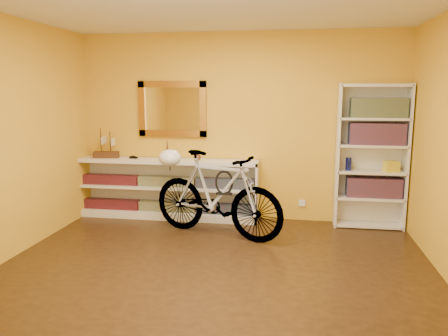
% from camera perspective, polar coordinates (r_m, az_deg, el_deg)
% --- Properties ---
extents(floor, '(4.50, 4.00, 0.01)m').
position_cam_1_polar(floor, '(4.54, -1.47, -13.52)').
color(floor, black).
rests_on(floor, ground).
extents(ceiling, '(4.50, 4.00, 0.01)m').
position_cam_1_polar(ceiling, '(4.24, -1.64, 20.87)').
color(ceiling, silver).
rests_on(ceiling, ground).
extents(back_wall, '(4.50, 0.01, 2.60)m').
position_cam_1_polar(back_wall, '(6.16, 1.97, 5.31)').
color(back_wall, gold).
rests_on(back_wall, ground).
extents(gilt_mirror, '(0.98, 0.06, 0.78)m').
position_cam_1_polar(gilt_mirror, '(6.30, -6.74, 7.63)').
color(gilt_mirror, '#925E1A').
rests_on(gilt_mirror, back_wall).
extents(wall_socket, '(0.09, 0.02, 0.09)m').
position_cam_1_polar(wall_socket, '(6.27, 10.10, -4.51)').
color(wall_socket, silver).
rests_on(wall_socket, back_wall).
extents(console_unit, '(2.60, 0.35, 0.85)m').
position_cam_1_polar(console_unit, '(6.32, -7.36, -2.68)').
color(console_unit, silver).
rests_on(console_unit, floor).
extents(cd_row_lower, '(2.50, 0.13, 0.14)m').
position_cam_1_polar(cd_row_lower, '(6.36, -7.36, -4.96)').
color(cd_row_lower, black).
rests_on(cd_row_lower, console_unit).
extents(cd_row_upper, '(2.50, 0.13, 0.14)m').
position_cam_1_polar(cd_row_upper, '(6.28, -7.44, -1.74)').
color(cd_row_upper, navy).
rests_on(cd_row_upper, console_unit).
extents(model_ship, '(0.37, 0.19, 0.42)m').
position_cam_1_polar(model_ship, '(6.53, -15.13, 3.14)').
color(model_ship, '#3A2010').
rests_on(model_ship, console_unit).
extents(toy_car, '(0.00, 0.00, 0.00)m').
position_cam_1_polar(toy_car, '(6.40, -11.66, 1.23)').
color(toy_car, black).
rests_on(toy_car, console_unit).
extents(bronze_ornament, '(0.05, 0.05, 0.31)m').
position_cam_1_polar(bronze_ornament, '(6.21, -7.38, 2.54)').
color(bronze_ornament, brown).
rests_on(bronze_ornament, console_unit).
extents(decorative_orb, '(0.08, 0.08, 0.08)m').
position_cam_1_polar(decorative_orb, '(6.12, -3.41, 1.41)').
color(decorative_orb, brown).
rests_on(decorative_orb, console_unit).
extents(bookcase, '(0.90, 0.30, 1.90)m').
position_cam_1_polar(bookcase, '(6.07, 18.60, 1.39)').
color(bookcase, silver).
rests_on(bookcase, floor).
extents(book_row_a, '(0.70, 0.22, 0.26)m').
position_cam_1_polar(book_row_a, '(6.15, 18.85, -2.36)').
color(book_row_a, maroon).
rests_on(book_row_a, bookcase).
extents(book_row_b, '(0.70, 0.22, 0.28)m').
position_cam_1_polar(book_row_b, '(6.04, 19.23, 4.23)').
color(book_row_b, maroon).
rests_on(book_row_b, bookcase).
extents(book_row_c, '(0.70, 0.22, 0.25)m').
position_cam_1_polar(book_row_c, '(6.02, 19.41, 7.40)').
color(book_row_c, navy).
rests_on(book_row_c, bookcase).
extents(travel_mug, '(0.08, 0.08, 0.17)m').
position_cam_1_polar(travel_mug, '(6.02, 15.87, 0.51)').
color(travel_mug, '#151E94').
rests_on(travel_mug, bookcase).
extents(red_tin, '(0.17, 0.17, 0.17)m').
position_cam_1_polar(red_tin, '(6.01, 16.98, 7.17)').
color(red_tin, maroon).
rests_on(red_tin, bookcase).
extents(yellow_bag, '(0.21, 0.17, 0.14)m').
position_cam_1_polar(yellow_bag, '(6.09, 20.92, 0.19)').
color(yellow_bag, yellow).
rests_on(yellow_bag, bookcase).
extents(bicycle, '(1.05, 1.88, 1.07)m').
position_cam_1_polar(bicycle, '(5.46, -0.98, -3.43)').
color(bicycle, silver).
rests_on(bicycle, floor).
extents(helmet, '(0.29, 0.28, 0.22)m').
position_cam_1_polar(helmet, '(5.75, -7.06, 1.34)').
color(helmet, white).
rests_on(helmet, bicycle).
extents(u_lock, '(0.23, 0.02, 0.23)m').
position_cam_1_polar(u_lock, '(5.37, 0.02, -1.89)').
color(u_lock, black).
rests_on(u_lock, bicycle).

